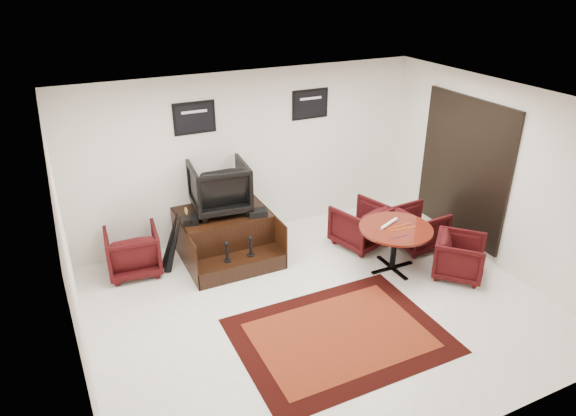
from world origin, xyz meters
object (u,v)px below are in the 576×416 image
(table_chair_corner, at_px, (460,255))
(shine_podium, at_px, (225,236))
(table_chair_back, at_px, (360,223))
(armchair_side, at_px, (133,249))
(shine_chair, at_px, (219,185))
(table_chair_window, at_px, (419,226))
(meeting_table, at_px, (395,233))

(table_chair_corner, bearing_deg, shine_podium, 100.46)
(table_chair_back, distance_m, table_chair_corner, 1.68)
(armchair_side, distance_m, table_chair_corner, 4.91)
(shine_podium, xyz_separation_m, shine_chair, (0.00, 0.15, 0.83))
(armchair_side, height_order, table_chair_back, table_chair_back)
(shine_podium, bearing_deg, armchair_side, 175.99)
(table_chair_corner, bearing_deg, table_chair_window, 45.18)
(table_chair_window, bearing_deg, table_chair_back, 56.80)
(shine_chair, relative_size, table_chair_window, 1.18)
(shine_chair, height_order, meeting_table, shine_chair)
(armchair_side, bearing_deg, meeting_table, 160.55)
(armchair_side, xyz_separation_m, table_chair_window, (4.40, -1.23, -0.02))
(table_chair_back, xyz_separation_m, table_chair_window, (0.84, -0.48, -0.02))
(meeting_table, distance_m, table_chair_back, 0.91)
(armchair_side, bearing_deg, table_chair_back, 172.98)
(table_chair_window, bearing_deg, armchair_side, 70.96)
(table_chair_window, distance_m, table_chair_corner, 0.98)
(shine_podium, bearing_deg, table_chair_back, -17.02)
(shine_podium, distance_m, table_chair_window, 3.18)
(shine_podium, height_order, table_chair_corner, shine_podium)
(shine_chair, bearing_deg, table_chair_corner, 147.93)
(table_chair_corner, bearing_deg, armchair_side, 109.25)
(shine_chair, xyz_separation_m, table_chair_window, (2.97, -1.28, -0.80))
(meeting_table, bearing_deg, shine_podium, 144.84)
(shine_podium, distance_m, shine_chair, 0.85)
(shine_podium, height_order, table_chair_window, table_chair_window)
(shine_podium, relative_size, table_chair_back, 1.84)
(shine_chair, bearing_deg, armchair_side, 7.19)
(meeting_table, xyz_separation_m, table_chair_window, (0.79, 0.40, -0.26))
(shine_chair, distance_m, meeting_table, 2.80)
(table_chair_window, relative_size, table_chair_corner, 1.05)
(table_chair_back, bearing_deg, table_chair_window, 133.97)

